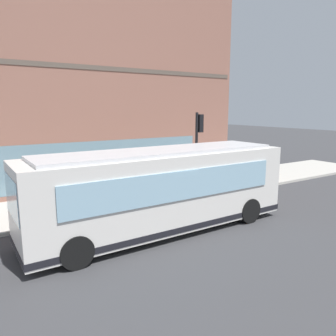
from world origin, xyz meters
TOP-DOWN VIEW (x-y plane):
  - ground at (0.00, 0.00)m, footprint 120.00×120.00m
  - sidewalk_curb at (4.77, 0.00)m, footprint 4.33×40.00m
  - building_corner at (10.66, 0.00)m, footprint 7.51×20.14m
  - city_bus_nearside at (0.07, -0.53)m, footprint 2.70×10.07m
  - traffic_light_near_corner at (3.28, -4.70)m, footprint 0.32×0.49m
  - fire_hydrant at (6.16, -0.09)m, footprint 0.35×0.35m
  - pedestrian_walking_along_curb at (4.60, -1.09)m, footprint 0.32×0.32m
  - pedestrian_near_hydrant at (4.95, -8.70)m, footprint 0.32×0.32m
  - pedestrian_by_light_pole at (5.73, 2.42)m, footprint 0.32×0.32m
  - newspaper_vending_box at (4.01, -3.54)m, footprint 0.44×0.43m

SIDE VIEW (x-z plane):
  - ground at x=0.00m, z-range 0.00..0.00m
  - sidewalk_curb at x=4.77m, z-range 0.00..0.15m
  - fire_hydrant at x=6.16m, z-range 0.14..0.88m
  - newspaper_vending_box at x=4.01m, z-range 0.15..1.05m
  - pedestrian_near_hydrant at x=4.95m, z-range 0.28..1.97m
  - pedestrian_walking_along_curb at x=4.60m, z-range 0.28..2.00m
  - pedestrian_by_light_pole at x=5.73m, z-range 0.29..2.07m
  - city_bus_nearside at x=0.07m, z-range 0.02..3.09m
  - traffic_light_near_corner at x=3.28m, z-range 0.97..5.15m
  - building_corner at x=10.66m, z-range -0.01..11.99m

